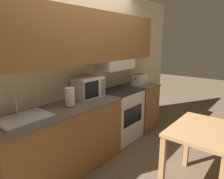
% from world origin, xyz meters
% --- Properties ---
extents(ground_plane, '(16.00, 16.00, 0.00)m').
position_xyz_m(ground_plane, '(0.00, 0.00, 0.00)').
color(ground_plane, brown).
extents(wall_back, '(5.37, 0.38, 2.55)m').
position_xyz_m(wall_back, '(0.02, -0.07, 1.51)').
color(wall_back, beige).
rests_on(wall_back, ground_plane).
extents(lower_counter_main, '(1.72, 0.60, 0.89)m').
position_xyz_m(lower_counter_main, '(-0.63, -0.29, 0.45)').
color(lower_counter_main, '#936033').
rests_on(lower_counter_main, ground_plane).
extents(lower_counter_right_stub, '(0.51, 0.60, 0.89)m').
position_xyz_m(lower_counter_right_stub, '(1.24, -0.29, 0.45)').
color(lower_counter_right_stub, '#936033').
rests_on(lower_counter_right_stub, ground_plane).
extents(stove_range, '(0.74, 0.55, 0.89)m').
position_xyz_m(stove_range, '(0.60, -0.27, 0.45)').
color(stove_range, white).
rests_on(stove_range, ground_plane).
extents(microwave, '(0.43, 0.31, 0.30)m').
position_xyz_m(microwave, '(-0.06, -0.17, 1.04)').
color(microwave, white).
rests_on(microwave, lower_counter_main).
extents(toaster, '(0.31, 0.20, 0.20)m').
position_xyz_m(toaster, '(1.22, -0.28, 0.99)').
color(toaster, white).
rests_on(toaster, lower_counter_right_stub).
extents(sink_basin, '(0.53, 0.40, 0.23)m').
position_xyz_m(sink_basin, '(-1.10, -0.29, 0.91)').
color(sink_basin, '#B7BABF').
rests_on(sink_basin, lower_counter_main).
extents(paper_towel_roll, '(0.14, 0.14, 0.24)m').
position_xyz_m(paper_towel_roll, '(-0.50, -0.30, 1.01)').
color(paper_towel_roll, black).
rests_on(paper_towel_roll, lower_counter_main).
extents(dining_table, '(0.85, 0.64, 0.78)m').
position_xyz_m(dining_table, '(0.14, -1.76, 0.63)').
color(dining_table, tan).
rests_on(dining_table, ground_plane).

